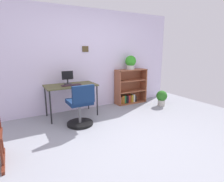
{
  "coord_description": "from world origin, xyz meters",
  "views": [
    {
      "loc": [
        -1.61,
        -2.16,
        1.48
      ],
      "look_at": [
        0.39,
        1.38,
        0.55
      ],
      "focal_mm": 29.26,
      "sensor_mm": 36.0,
      "label": 1
    }
  ],
  "objects": [
    {
      "name": "wall_back",
      "position": [
        0.0,
        2.15,
        1.22
      ],
      "size": [
        5.2,
        0.12,
        2.44
      ],
      "color": "silver",
      "rests_on": "ground_plane"
    },
    {
      "name": "desk",
      "position": [
        -0.46,
        1.73,
        0.67
      ],
      "size": [
        1.1,
        0.61,
        0.72
      ],
      "color": "brown",
      "rests_on": "ground_plane"
    },
    {
      "name": "keyboard",
      "position": [
        -0.48,
        1.63,
        0.73
      ],
      "size": [
        0.41,
        0.14,
        0.02
      ],
      "primitive_type": "cube",
      "color": "#341F2A",
      "rests_on": "desk"
    },
    {
      "name": "monitor",
      "position": [
        -0.5,
        1.83,
        0.87
      ],
      "size": [
        0.25,
        0.17,
        0.29
      ],
      "color": "#262628",
      "rests_on": "desk"
    },
    {
      "name": "office_chair",
      "position": [
        -0.48,
        1.09,
        0.37
      ],
      "size": [
        0.52,
        0.55,
        0.85
      ],
      "color": "black",
      "rests_on": "ground_plane"
    },
    {
      "name": "potted_plant_floor",
      "position": [
        1.86,
        1.28,
        0.24
      ],
      "size": [
        0.29,
        0.29,
        0.42
      ],
      "color": "#B7B2A8",
      "rests_on": "ground_plane"
    },
    {
      "name": "ground_plane",
      "position": [
        0.0,
        0.0,
        0.0
      ],
      "size": [
        6.24,
        6.24,
        0.0
      ],
      "primitive_type": "plane",
      "color": "#90929C"
    },
    {
      "name": "potted_plant_on_shelf",
      "position": [
        1.26,
        1.9,
        1.15
      ],
      "size": [
        0.29,
        0.29,
        0.37
      ],
      "color": "#B7B2A8",
      "rests_on": "bookshelf_low"
    },
    {
      "name": "bookshelf_low",
      "position": [
        1.28,
        1.96,
        0.42
      ],
      "size": [
        0.9,
        0.3,
        0.95
      ],
      "color": "brown",
      "rests_on": "ground_plane"
    }
  ]
}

